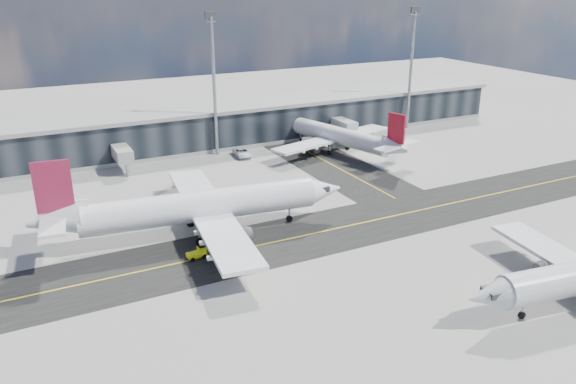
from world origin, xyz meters
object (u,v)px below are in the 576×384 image
(airliner_redtail, at_px, (338,136))
(baggage_tug, at_px, (198,253))
(airliner_af, at_px, (197,207))
(service_van, at_px, (242,153))

(airliner_redtail, bearing_deg, baggage_tug, -156.83)
(airliner_af, relative_size, baggage_tug, 16.81)
(baggage_tug, distance_m, service_van, 45.84)
(airliner_af, distance_m, baggage_tug, 8.09)
(airliner_af, xyz_separation_m, baggage_tug, (-2.26, -6.90, -3.59))
(service_van, bearing_deg, baggage_tug, -114.90)
(airliner_redtail, relative_size, service_van, 5.99)
(baggage_tug, bearing_deg, airliner_af, 155.40)
(airliner_af, xyz_separation_m, airliner_redtail, (39.93, 26.67, -0.77))
(baggage_tug, bearing_deg, service_van, 143.80)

